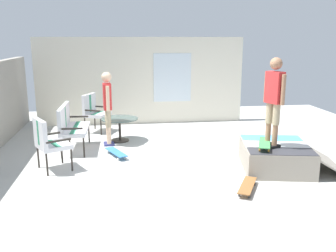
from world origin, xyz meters
TOP-DOWN VIEW (x-y plane):
  - ground_plane at (0.00, 0.00)m, footprint 12.00×12.00m
  - house_facade at (3.80, 0.49)m, footprint 0.23×6.00m
  - skate_ramp at (-0.48, -1.86)m, footprint 1.71×2.10m
  - patio_bench at (1.28, 2.26)m, footprint 1.26×0.57m
  - patio_chair_near_house at (2.91, 1.85)m, footprint 0.79×0.76m
  - patio_chair_by_wall at (-0.04, 2.51)m, footprint 0.80×0.78m
  - patio_table at (1.88, 1.16)m, footprint 0.90×0.90m
  - person_watching at (1.57, 1.42)m, footprint 0.48×0.27m
  - person_skater at (-0.62, -1.66)m, footprint 0.45×0.33m
  - skateboard_by_bench at (0.67, 1.25)m, footprint 0.81×0.51m
  - skateboard_spare at (-1.46, -0.93)m, footprint 0.80×0.56m
  - skateboard_on_ramp at (-0.65, -1.52)m, footprint 0.82×0.49m

SIDE VIEW (x-z plane):
  - ground_plane at x=0.00m, z-range -0.10..0.00m
  - skateboard_by_bench at x=0.67m, z-range 0.03..0.14m
  - skateboard_spare at x=-1.46m, z-range 0.03..0.14m
  - skate_ramp at x=-0.48m, z-range 0.00..0.49m
  - patio_table at x=1.88m, z-range 0.12..0.69m
  - skateboard_on_ramp at x=-0.65m, z-range 0.52..0.62m
  - patio_chair_near_house at x=2.91m, z-range 0.10..1.12m
  - patio_chair_by_wall at x=-0.04m, z-range 0.10..1.12m
  - patio_bench at x=1.28m, z-range 0.11..1.13m
  - person_watching at x=1.57m, z-range 0.15..1.87m
  - house_facade at x=3.80m, z-range 0.00..2.51m
  - person_skater at x=-0.62m, z-range 0.62..2.28m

